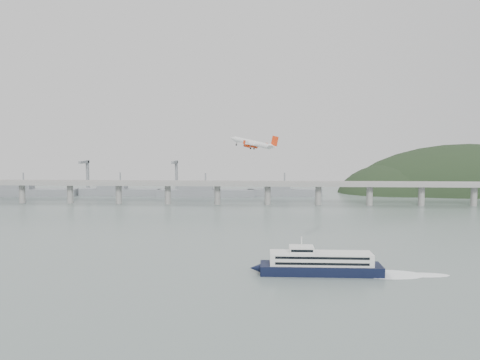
{
  "coord_description": "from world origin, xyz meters",
  "views": [
    {
      "loc": [
        16.25,
        -261.52,
        61.43
      ],
      "look_at": [
        0.0,
        55.0,
        36.0
      ],
      "focal_mm": 35.0,
      "sensor_mm": 36.0,
      "label": 1
    }
  ],
  "objects": [
    {
      "name": "airliner",
      "position": [
        8.17,
        91.35,
        60.89
      ],
      "size": [
        38.19,
        36.05,
        11.18
      ],
      "rotation": [
        0.05,
        -0.2,
        2.68
      ],
      "color": "silver",
      "rests_on": "ground"
    },
    {
      "name": "ground",
      "position": [
        0.0,
        0.0,
        0.0
      ],
      "size": [
        900.0,
        900.0,
        0.0
      ],
      "primitive_type": "plane",
      "color": "slate",
      "rests_on": "ground"
    },
    {
      "name": "distant_fleet",
      "position": [
        -155.36,
        265.08,
        6.22
      ],
      "size": [
        453.0,
        60.9,
        40.0
      ],
      "color": "slate",
      "rests_on": "ground"
    },
    {
      "name": "headland",
      "position": [
        285.18,
        331.75,
        -19.34
      ],
      "size": [
        365.0,
        155.0,
        156.0
      ],
      "color": "black",
      "rests_on": "ground"
    },
    {
      "name": "bridge",
      "position": [
        -1.15,
        200.0,
        17.65
      ],
      "size": [
        800.0,
        22.0,
        23.9
      ],
      "color": "gray",
      "rests_on": "ground"
    },
    {
      "name": "ferry",
      "position": [
        43.0,
        -44.68,
        4.76
      ],
      "size": [
        92.97,
        16.27,
        17.57
      ],
      "rotation": [
        0.0,
        0.0,
        -0.0
      ],
      "color": "black",
      "rests_on": "ground"
    }
  ]
}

